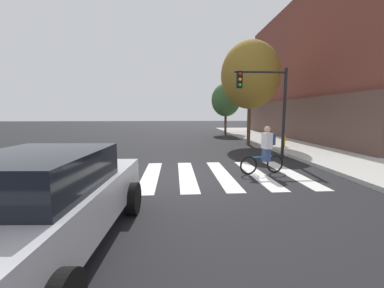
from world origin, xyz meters
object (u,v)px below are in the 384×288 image
Objects in this scene: sedan_near at (44,202)px; cyclist at (266,150)px; traffic_light_near at (267,97)px; street_tree_mid at (226,100)px; street_tree_near at (250,75)px; fire_hydrant at (283,140)px.

cyclist is (5.18, 4.68, 0.02)m from sedan_near.
street_tree_mid reaches higher than traffic_light_near.
street_tree_near is (0.76, 5.15, 1.78)m from traffic_light_near.
sedan_near is 2.79× the size of cyclist.
sedan_near is 22.37m from street_tree_mid.
street_tree_mid is (0.16, 8.38, -1.17)m from street_tree_near.
cyclist is at bearing -96.95° from street_tree_mid.
street_tree_mid is at bearing 71.17° from sedan_near.
street_tree_near is (-1.55, 2.00, 4.11)m from fire_hydrant.
street_tree_mid reaches higher than sedan_near.
cyclist is at bearing -119.58° from fire_hydrant.
cyclist reaches higher than fire_hydrant.
traffic_light_near is at bearing 69.11° from cyclist.
traffic_light_near is 5.50m from street_tree_near.
street_tree_near is (1.83, 7.96, 3.80)m from cyclist.
fire_hydrant is 10.88m from street_tree_mid.
sedan_near is 9.96m from traffic_light_near.
street_tree_near is 8.47m from street_tree_mid.
traffic_light_near is at bearing -93.89° from street_tree_mid.
sedan_near is 13.66m from fire_hydrant.
street_tree_near reaches higher than sedan_near.
traffic_light_near is 0.61× the size of street_tree_near.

